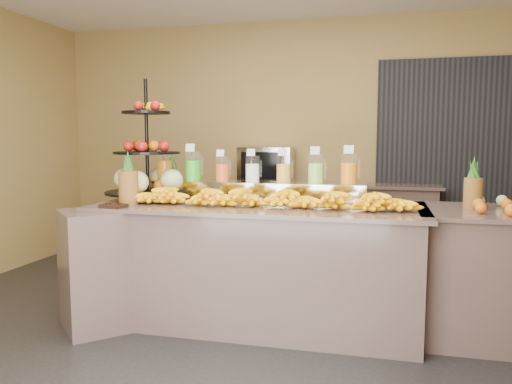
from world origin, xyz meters
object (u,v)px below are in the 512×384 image
at_px(fruit_stand, 153,169).
at_px(condiment_caddy, 114,206).
at_px(pitcher_tray, 253,191).
at_px(banana_heap, 268,196).
at_px(oven_warmer, 267,165).
at_px(right_fruit_pile, 496,201).

distance_m(fruit_stand, condiment_caddy, 0.61).
height_order(pitcher_tray, banana_heap, banana_heap).
distance_m(condiment_caddy, oven_warmer, 2.46).
distance_m(pitcher_tray, right_fruit_pile, 1.82).
height_order(pitcher_tray, fruit_stand, fruit_stand).
height_order(condiment_caddy, right_fruit_pile, right_fruit_pile).
distance_m(condiment_caddy, right_fruit_pile, 2.73).
xyz_separation_m(banana_heap, oven_warmer, (-0.47, 2.03, 0.13)).
relative_size(fruit_stand, condiment_caddy, 5.71).
relative_size(pitcher_tray, fruit_stand, 1.87).
bearing_deg(banana_heap, pitcher_tray, 120.20).
bearing_deg(oven_warmer, right_fruit_pile, -43.13).
xyz_separation_m(banana_heap, right_fruit_pile, (1.60, 0.16, -0.01)).
xyz_separation_m(condiment_caddy, oven_warmer, (0.61, 2.37, 0.19)).
distance_m(right_fruit_pile, oven_warmer, 2.79).
relative_size(fruit_stand, right_fruit_pile, 2.41).
xyz_separation_m(banana_heap, fruit_stand, (-1.03, 0.22, 0.17)).
relative_size(pitcher_tray, condiment_caddy, 10.64).
bearing_deg(banana_heap, oven_warmer, 103.00).
bearing_deg(banana_heap, fruit_stand, 168.07).
bearing_deg(banana_heap, condiment_caddy, -162.47).
bearing_deg(fruit_stand, banana_heap, -12.48).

